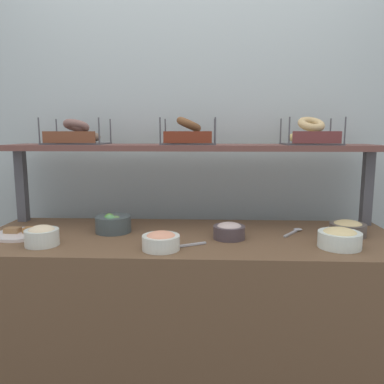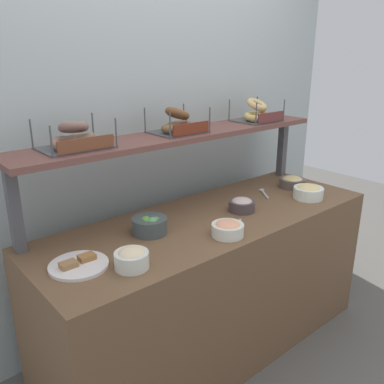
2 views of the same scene
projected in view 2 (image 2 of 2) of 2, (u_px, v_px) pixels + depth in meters
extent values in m
plane|color=#595651|center=(210.00, 344.00, 2.54)|extent=(8.00, 8.00, 0.00)
cube|color=#AFBCBB|center=(152.00, 139.00, 2.54)|extent=(3.21, 0.06, 2.40)
cube|color=brown|center=(211.00, 284.00, 2.40)|extent=(2.01, 0.70, 0.85)
cube|color=#4C4C51|center=(15.00, 211.00, 1.81)|extent=(0.05, 0.05, 0.40)
cube|color=#4C4C51|center=(282.00, 148.00, 2.97)|extent=(0.05, 0.05, 0.40)
cube|color=brown|center=(181.00, 135.00, 2.32)|extent=(1.97, 0.32, 0.03)
cylinder|color=silver|center=(132.00, 260.00, 1.72)|extent=(0.15, 0.15, 0.07)
ellipsoid|color=beige|center=(131.00, 254.00, 1.71)|extent=(0.11, 0.11, 0.05)
cylinder|color=white|center=(308.00, 193.00, 2.54)|extent=(0.18, 0.18, 0.07)
ellipsoid|color=#EFD38C|center=(309.00, 188.00, 2.53)|extent=(0.14, 0.14, 0.05)
cylinder|color=#584D45|center=(292.00, 183.00, 2.75)|extent=(0.17, 0.17, 0.06)
ellipsoid|color=#D8BD7D|center=(292.00, 179.00, 2.74)|extent=(0.13, 0.13, 0.04)
cylinder|color=#493C40|center=(242.00, 206.00, 2.34)|extent=(0.15, 0.15, 0.06)
ellipsoid|color=beige|center=(242.00, 202.00, 2.33)|extent=(0.12, 0.12, 0.04)
cylinder|color=#414D4E|center=(149.00, 225.00, 2.05)|extent=(0.18, 0.18, 0.08)
sphere|color=#5CA05D|center=(152.00, 222.00, 2.02)|extent=(0.05, 0.05, 0.05)
sphere|color=#55AB40|center=(147.00, 222.00, 2.02)|extent=(0.04, 0.04, 0.04)
sphere|color=#678D4F|center=(156.00, 221.00, 2.04)|extent=(0.04, 0.04, 0.04)
sphere|color=#62993C|center=(146.00, 221.00, 2.03)|extent=(0.05, 0.05, 0.05)
cylinder|color=silver|center=(228.00, 230.00, 2.02)|extent=(0.16, 0.16, 0.06)
ellipsoid|color=#F6A17B|center=(228.00, 225.00, 2.02)|extent=(0.13, 0.13, 0.04)
cylinder|color=white|center=(79.00, 265.00, 1.74)|extent=(0.25, 0.25, 0.01)
cube|color=#976C43|center=(68.00, 265.00, 1.70)|extent=(0.07, 0.05, 0.02)
cube|color=#9D6937|center=(87.00, 257.00, 1.77)|extent=(0.07, 0.05, 0.02)
cube|color=#B7B7BC|center=(265.00, 195.00, 2.59)|extent=(0.09, 0.12, 0.01)
ellipsoid|color=#B7B7BC|center=(262.00, 190.00, 2.68)|extent=(0.04, 0.03, 0.01)
cube|color=#B7B7BC|center=(237.00, 224.00, 2.15)|extent=(0.13, 0.08, 0.01)
ellipsoid|color=#B7B7BC|center=(232.00, 231.00, 2.07)|extent=(0.04, 0.03, 0.01)
cube|color=#4C4C51|center=(75.00, 148.00, 1.94)|extent=(0.32, 0.24, 0.01)
cylinder|color=#4C4C51|center=(51.00, 142.00, 1.74)|extent=(0.01, 0.01, 0.14)
cylinder|color=#4C4C51|center=(116.00, 133.00, 1.93)|extent=(0.01, 0.01, 0.14)
cylinder|color=#4C4C51|center=(31.00, 134.00, 1.91)|extent=(0.01, 0.01, 0.14)
cylinder|color=#4C4C51|center=(93.00, 127.00, 2.10)|extent=(0.01, 0.01, 0.14)
cube|color=brown|center=(87.00, 144.00, 1.84)|extent=(0.28, 0.01, 0.06)
torus|color=#866452|center=(66.00, 143.00, 1.87)|extent=(0.16, 0.16, 0.06)
torus|color=#836754|center=(81.00, 138.00, 1.99)|extent=(0.18, 0.19, 0.06)
torus|color=#876157|center=(73.00, 127.00, 1.91)|extent=(0.19, 0.19, 0.08)
cube|color=#4C4C51|center=(177.00, 132.00, 2.31)|extent=(0.29, 0.24, 0.01)
cylinder|color=#4C4C51|center=(170.00, 126.00, 2.12)|extent=(0.01, 0.01, 0.14)
cylinder|color=#4C4C51|center=(210.00, 120.00, 2.29)|extent=(0.01, 0.01, 0.14)
cylinder|color=#4C4C51|center=(145.00, 120.00, 2.29)|extent=(0.01, 0.01, 0.14)
cylinder|color=#4C4C51|center=(184.00, 115.00, 2.46)|extent=(0.01, 0.01, 0.14)
cube|color=maroon|center=(191.00, 128.00, 2.22)|extent=(0.25, 0.01, 0.06)
torus|color=brown|center=(174.00, 128.00, 2.25)|extent=(0.20, 0.20, 0.05)
torus|color=brown|center=(179.00, 125.00, 2.36)|extent=(0.20, 0.20, 0.05)
torus|color=brown|center=(177.00, 114.00, 2.28)|extent=(0.16, 0.16, 0.09)
cube|color=#4C4C51|center=(256.00, 121.00, 2.69)|extent=(0.28, 0.24, 0.01)
cylinder|color=#4C4C51|center=(256.00, 114.00, 2.50)|extent=(0.01, 0.01, 0.14)
cylinder|color=#4C4C51|center=(284.00, 110.00, 2.67)|extent=(0.01, 0.01, 0.14)
cylinder|color=#4C4C51|center=(229.00, 110.00, 2.67)|extent=(0.01, 0.01, 0.14)
cylinder|color=#4C4C51|center=(257.00, 107.00, 2.84)|extent=(0.01, 0.01, 0.14)
cube|color=brown|center=(271.00, 117.00, 2.59)|extent=(0.24, 0.01, 0.06)
torus|color=tan|center=(255.00, 117.00, 2.63)|extent=(0.16, 0.16, 0.06)
torus|color=tan|center=(256.00, 114.00, 2.73)|extent=(0.16, 0.17, 0.06)
torus|color=tan|center=(257.00, 105.00, 2.66)|extent=(0.17, 0.18, 0.09)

